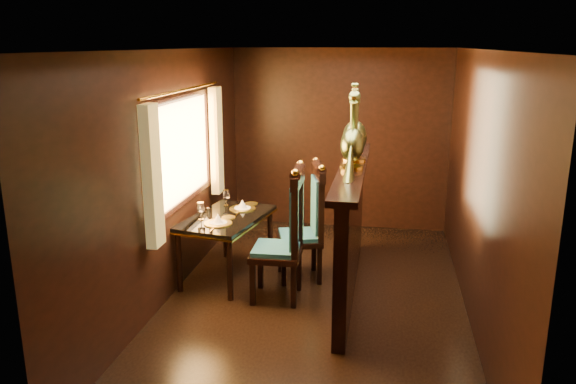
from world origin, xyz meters
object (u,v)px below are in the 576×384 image
Objects in this scene: peacock_left at (353,130)px; peacock_right at (355,123)px; dining_table at (227,222)px; chair_left at (289,230)px; chair_right at (311,218)px.

peacock_left is 0.36m from peacock_right.
chair_left is at bearing -18.60° from dining_table.
peacock_right is at bearing 12.55° from dining_table.
dining_table is 0.93m from chair_right.
peacock_right is (0.00, 0.35, 0.03)m from peacock_left.
chair_right is 1.73× the size of peacock_left.
peacock_left is 0.94× the size of peacock_right.
peacock_left is at bearing -90.00° from peacock_right.
peacock_left is (0.46, -0.44, 1.05)m from chair_right.
dining_table is at bearing 167.40° from peacock_left.
chair_left is (0.78, -0.44, 0.09)m from dining_table.
chair_left is 0.59m from chair_right.
chair_left is 1.29m from peacock_right.
peacock_right reaches higher than chair_left.
dining_table is at bearing 148.85° from chair_left.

